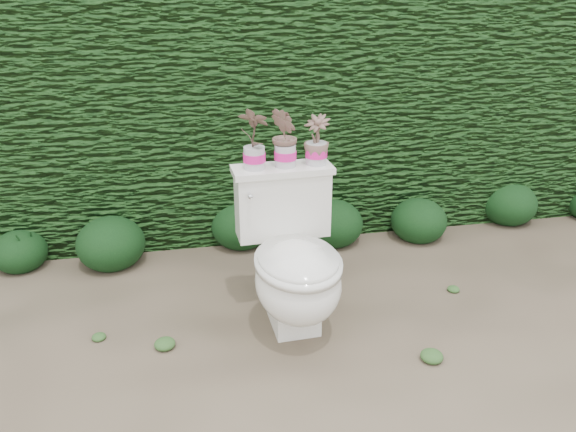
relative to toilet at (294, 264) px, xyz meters
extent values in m
plane|color=#7A6A54|center=(0.10, -0.12, -0.36)|extent=(60.00, 60.00, 0.00)
cube|color=#24541C|center=(0.10, 1.48, 0.44)|extent=(8.00, 1.00, 1.60)
cube|color=white|center=(0.00, 0.02, -0.26)|extent=(0.23, 0.31, 0.20)
ellipsoid|color=white|center=(0.00, -0.08, -0.06)|extent=(0.43, 0.53, 0.39)
cube|color=white|center=(-0.01, 0.24, 0.22)|extent=(0.48, 0.19, 0.34)
cube|color=white|center=(-0.01, 0.24, 0.40)|extent=(0.51, 0.21, 0.03)
cylinder|color=silver|center=(-0.19, 0.14, 0.32)|extent=(0.02, 0.06, 0.02)
sphere|color=silver|center=(-0.19, 0.11, 0.32)|extent=(0.03, 0.03, 0.03)
imported|color=#246820|center=(-0.15, 0.23, 0.57)|extent=(0.19, 0.17, 0.29)
imported|color=#246820|center=(0.00, 0.24, 0.56)|extent=(0.14, 0.17, 0.28)
imported|color=#246820|center=(0.16, 0.25, 0.54)|extent=(0.18, 0.18, 0.23)
ellipsoid|color=#133813|center=(-1.51, 0.93, -0.23)|extent=(0.32, 0.32, 0.26)
ellipsoid|color=#133813|center=(-0.97, 0.86, -0.19)|extent=(0.41, 0.41, 0.33)
ellipsoid|color=#133813|center=(-0.15, 0.99, -0.20)|extent=(0.40, 0.40, 0.32)
ellipsoid|color=#133813|center=(0.45, 0.91, -0.20)|extent=(0.39, 0.39, 0.31)
ellipsoid|color=#133813|center=(1.03, 0.86, -0.21)|extent=(0.37, 0.37, 0.30)
ellipsoid|color=#133813|center=(1.78, 1.00, -0.20)|extent=(0.40, 0.40, 0.32)
camera|label=1|loc=(-0.48, -2.36, 1.31)|focal=35.00mm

